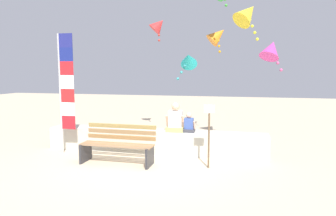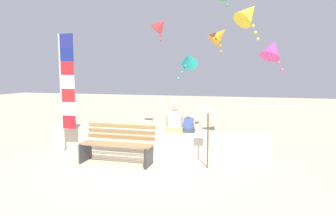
{
  "view_description": "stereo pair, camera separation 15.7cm",
  "coord_description": "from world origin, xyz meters",
  "px_view_note": "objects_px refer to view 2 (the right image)",
  "views": [
    {
      "loc": [
        2.21,
        -6.52,
        2.12
      ],
      "look_at": [
        0.38,
        1.09,
        1.19
      ],
      "focal_mm": 32.5,
      "sensor_mm": 36.0,
      "label": 1
    },
    {
      "loc": [
        2.36,
        -6.48,
        2.12
      ],
      "look_at": [
        0.38,
        1.09,
        1.19
      ],
      "focal_mm": 32.5,
      "sensor_mm": 36.0,
      "label": 2
    }
  ],
  "objects_px": {
    "person_child": "(189,125)",
    "kite_red": "(160,25)",
    "park_bench": "(118,145)",
    "flag_banner": "(65,86)",
    "kite_teal": "(189,60)",
    "kite_magenta": "(272,49)",
    "person_adult": "(175,120)",
    "kite_orange": "(219,35)",
    "kite_yellow": "(248,13)",
    "sign_post": "(208,131)"
  },
  "relations": [
    {
      "from": "person_child",
      "to": "kite_red",
      "type": "xyz_separation_m",
      "value": [
        -1.52,
        2.67,
        2.91
      ]
    },
    {
      "from": "park_bench",
      "to": "flag_banner",
      "type": "bearing_deg",
      "value": 163.73
    },
    {
      "from": "person_child",
      "to": "kite_teal",
      "type": "xyz_separation_m",
      "value": [
        -0.17,
        0.89,
        1.68
      ]
    },
    {
      "from": "park_bench",
      "to": "kite_teal",
      "type": "xyz_separation_m",
      "value": [
        1.31,
        1.97,
        2.04
      ]
    },
    {
      "from": "kite_magenta",
      "to": "park_bench",
      "type": "bearing_deg",
      "value": -150.02
    },
    {
      "from": "person_adult",
      "to": "kite_orange",
      "type": "relative_size",
      "value": 0.8
    },
    {
      "from": "person_adult",
      "to": "kite_teal",
      "type": "distance_m",
      "value": 1.82
    },
    {
      "from": "person_child",
      "to": "kite_yellow",
      "type": "distance_m",
      "value": 3.41
    },
    {
      "from": "kite_teal",
      "to": "sign_post",
      "type": "relative_size",
      "value": 0.63
    },
    {
      "from": "flag_banner",
      "to": "kite_red",
      "type": "xyz_separation_m",
      "value": [
        1.6,
        3.27,
        1.95
      ]
    },
    {
      "from": "flag_banner",
      "to": "sign_post",
      "type": "bearing_deg",
      "value": -5.61
    },
    {
      "from": "kite_teal",
      "to": "kite_magenta",
      "type": "relative_size",
      "value": 0.97
    },
    {
      "from": "park_bench",
      "to": "kite_yellow",
      "type": "distance_m",
      "value": 4.88
    },
    {
      "from": "kite_red",
      "to": "kite_magenta",
      "type": "distance_m",
      "value": 4.06
    },
    {
      "from": "kite_teal",
      "to": "sign_post",
      "type": "height_order",
      "value": "kite_teal"
    },
    {
      "from": "person_adult",
      "to": "sign_post",
      "type": "height_order",
      "value": "sign_post"
    },
    {
      "from": "park_bench",
      "to": "person_adult",
      "type": "xyz_separation_m",
      "value": [
        1.14,
        1.08,
        0.46
      ]
    },
    {
      "from": "kite_yellow",
      "to": "kite_red",
      "type": "xyz_separation_m",
      "value": [
        -2.91,
        1.53,
        0.02
      ]
    },
    {
      "from": "park_bench",
      "to": "person_child",
      "type": "height_order",
      "value": "person_child"
    },
    {
      "from": "kite_teal",
      "to": "person_adult",
      "type": "bearing_deg",
      "value": -101.18
    },
    {
      "from": "kite_yellow",
      "to": "sign_post",
      "type": "distance_m",
      "value": 3.63
    },
    {
      "from": "kite_teal",
      "to": "kite_magenta",
      "type": "height_order",
      "value": "kite_magenta"
    },
    {
      "from": "kite_yellow",
      "to": "kite_red",
      "type": "height_order",
      "value": "kite_yellow"
    },
    {
      "from": "person_child",
      "to": "flag_banner",
      "type": "distance_m",
      "value": 3.32
    },
    {
      "from": "kite_yellow",
      "to": "kite_magenta",
      "type": "height_order",
      "value": "kite_yellow"
    },
    {
      "from": "person_adult",
      "to": "person_child",
      "type": "distance_m",
      "value": 0.36
    },
    {
      "from": "sign_post",
      "to": "kite_teal",
      "type": "bearing_deg",
      "value": 112.89
    },
    {
      "from": "kite_red",
      "to": "sign_post",
      "type": "bearing_deg",
      "value": -59.68
    },
    {
      "from": "person_adult",
      "to": "kite_magenta",
      "type": "xyz_separation_m",
      "value": [
        2.36,
        0.94,
        1.82
      ]
    },
    {
      "from": "person_child",
      "to": "kite_orange",
      "type": "bearing_deg",
      "value": 78.96
    },
    {
      "from": "person_adult",
      "to": "kite_red",
      "type": "relative_size",
      "value": 0.83
    },
    {
      "from": "person_adult",
      "to": "kite_teal",
      "type": "bearing_deg",
      "value": 78.82
    },
    {
      "from": "kite_magenta",
      "to": "sign_post",
      "type": "height_order",
      "value": "kite_magenta"
    },
    {
      "from": "flag_banner",
      "to": "kite_orange",
      "type": "bearing_deg",
      "value": 40.97
    },
    {
      "from": "person_adult",
      "to": "sign_post",
      "type": "distance_m",
      "value": 1.37
    },
    {
      "from": "kite_teal",
      "to": "kite_yellow",
      "type": "height_order",
      "value": "kite_yellow"
    },
    {
      "from": "kite_teal",
      "to": "kite_red",
      "type": "height_order",
      "value": "kite_red"
    },
    {
      "from": "park_bench",
      "to": "kite_teal",
      "type": "height_order",
      "value": "kite_teal"
    },
    {
      "from": "person_child",
      "to": "kite_magenta",
      "type": "xyz_separation_m",
      "value": [
        2.02,
        0.94,
        1.92
      ]
    },
    {
      "from": "kite_red",
      "to": "park_bench",
      "type": "bearing_deg",
      "value": -89.53
    },
    {
      "from": "sign_post",
      "to": "kite_orange",
      "type": "bearing_deg",
      "value": 91.9
    },
    {
      "from": "sign_post",
      "to": "flag_banner",
      "type": "bearing_deg",
      "value": 174.39
    },
    {
      "from": "kite_teal",
      "to": "flag_banner",
      "type": "bearing_deg",
      "value": -153.14
    },
    {
      "from": "person_adult",
      "to": "kite_yellow",
      "type": "height_order",
      "value": "kite_yellow"
    },
    {
      "from": "park_bench",
      "to": "kite_red",
      "type": "bearing_deg",
      "value": 90.47
    },
    {
      "from": "person_adult",
      "to": "kite_yellow",
      "type": "distance_m",
      "value": 3.49
    },
    {
      "from": "person_child",
      "to": "kite_red",
      "type": "distance_m",
      "value": 4.23
    },
    {
      "from": "park_bench",
      "to": "kite_orange",
      "type": "relative_size",
      "value": 1.83
    },
    {
      "from": "kite_teal",
      "to": "kite_yellow",
      "type": "xyz_separation_m",
      "value": [
        1.56,
        0.25,
        1.22
      ]
    },
    {
      "from": "kite_orange",
      "to": "sign_post",
      "type": "height_order",
      "value": "kite_orange"
    }
  ]
}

